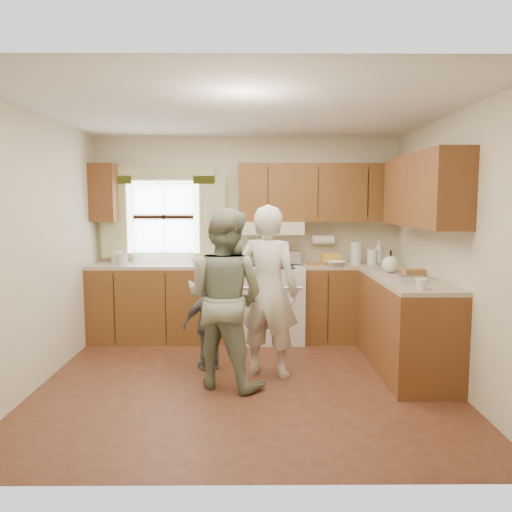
{
  "coord_description": "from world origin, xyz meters",
  "views": [
    {
      "loc": [
        0.06,
        -4.57,
        1.7
      ],
      "look_at": [
        0.1,
        0.4,
        1.15
      ],
      "focal_mm": 35.0,
      "sensor_mm": 36.0,
      "label": 1
    }
  ],
  "objects_px": {
    "woman_left": "(268,291)",
    "child": "(210,324)",
    "stove": "(272,302)",
    "woman_right": "(224,298)"
  },
  "relations": [
    {
      "from": "woman_left",
      "to": "child",
      "type": "relative_size",
      "value": 1.81
    },
    {
      "from": "child",
      "to": "woman_left",
      "type": "bearing_deg",
      "value": 144.2
    },
    {
      "from": "stove",
      "to": "child",
      "type": "relative_size",
      "value": 1.16
    },
    {
      "from": "woman_right",
      "to": "stove",
      "type": "bearing_deg",
      "value": -81.77
    },
    {
      "from": "stove",
      "to": "child",
      "type": "height_order",
      "value": "stove"
    },
    {
      "from": "woman_right",
      "to": "child",
      "type": "distance_m",
      "value": 0.6
    },
    {
      "from": "stove",
      "to": "woman_left",
      "type": "height_order",
      "value": "woman_left"
    },
    {
      "from": "woman_left",
      "to": "child",
      "type": "bearing_deg",
      "value": 1.79
    },
    {
      "from": "woman_left",
      "to": "woman_right",
      "type": "xyz_separation_m",
      "value": [
        -0.4,
        -0.26,
        -0.01
      ]
    },
    {
      "from": "woman_left",
      "to": "woman_right",
      "type": "distance_m",
      "value": 0.48
    }
  ]
}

